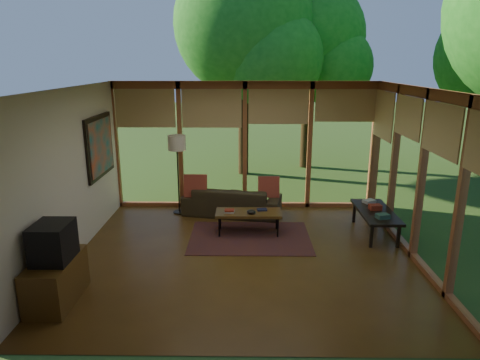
{
  "coord_description": "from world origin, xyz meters",
  "views": [
    {
      "loc": [
        0.01,
        -6.44,
        3.08
      ],
      "look_at": [
        -0.08,
        0.7,
        1.1
      ],
      "focal_mm": 32.0,
      "sensor_mm": 36.0,
      "label": 1
    }
  ],
  "objects_px": {
    "sofa": "(232,201)",
    "side_console": "(376,213)",
    "floor_lamp": "(177,147)",
    "television": "(53,242)",
    "coffee_table": "(249,213)",
    "media_cabinet": "(56,281)"
  },
  "relations": [
    {
      "from": "side_console",
      "to": "sofa",
      "type": "bearing_deg",
      "value": 158.57
    },
    {
      "from": "sofa",
      "to": "floor_lamp",
      "type": "relative_size",
      "value": 1.21
    },
    {
      "from": "floor_lamp",
      "to": "coffee_table",
      "type": "bearing_deg",
      "value": -37.2
    },
    {
      "from": "television",
      "to": "floor_lamp",
      "type": "xyz_separation_m",
      "value": [
        1.08,
        3.47,
        0.56
      ]
    },
    {
      "from": "television",
      "to": "coffee_table",
      "type": "distance_m",
      "value": 3.49
    },
    {
      "from": "sofa",
      "to": "coffee_table",
      "type": "xyz_separation_m",
      "value": [
        0.33,
        -1.05,
        0.1
      ]
    },
    {
      "from": "floor_lamp",
      "to": "coffee_table",
      "type": "xyz_separation_m",
      "value": [
        1.45,
        -1.1,
        -1.01
      ]
    },
    {
      "from": "media_cabinet",
      "to": "sofa",
      "type": "bearing_deg",
      "value": 57.11
    },
    {
      "from": "sofa",
      "to": "television",
      "type": "distance_m",
      "value": 4.1
    },
    {
      "from": "sofa",
      "to": "floor_lamp",
      "type": "bearing_deg",
      "value": 8.5
    },
    {
      "from": "side_console",
      "to": "television",
      "type": "bearing_deg",
      "value": -153.91
    },
    {
      "from": "floor_lamp",
      "to": "television",
      "type": "bearing_deg",
      "value": -107.24
    },
    {
      "from": "sofa",
      "to": "media_cabinet",
      "type": "height_order",
      "value": "media_cabinet"
    },
    {
      "from": "television",
      "to": "coffee_table",
      "type": "bearing_deg",
      "value": 43.17
    },
    {
      "from": "sofa",
      "to": "side_console",
      "type": "bearing_deg",
      "value": 169.53
    },
    {
      "from": "media_cabinet",
      "to": "floor_lamp",
      "type": "distance_m",
      "value": 3.8
    },
    {
      "from": "coffee_table",
      "to": "side_console",
      "type": "bearing_deg",
      "value": 0.19
    },
    {
      "from": "coffee_table",
      "to": "television",
      "type": "bearing_deg",
      "value": -136.83
    },
    {
      "from": "media_cabinet",
      "to": "television",
      "type": "height_order",
      "value": "television"
    },
    {
      "from": "sofa",
      "to": "side_console",
      "type": "distance_m",
      "value": 2.86
    },
    {
      "from": "floor_lamp",
      "to": "coffee_table",
      "type": "height_order",
      "value": "floor_lamp"
    },
    {
      "from": "television",
      "to": "side_console",
      "type": "xyz_separation_m",
      "value": [
        4.85,
        2.38,
        -0.44
      ]
    }
  ]
}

